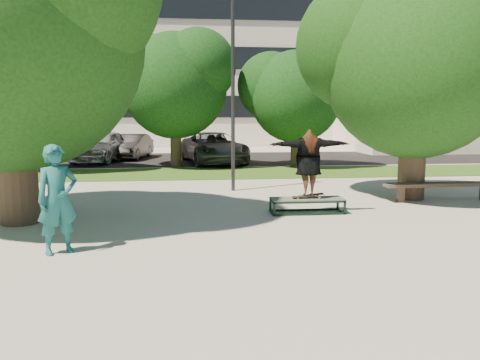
{
  "coord_description": "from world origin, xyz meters",
  "views": [
    {
      "loc": [
        -0.39,
        -9.8,
        2.43
      ],
      "look_at": [
        0.74,
        0.6,
        0.96
      ],
      "focal_mm": 35.0,
      "sensor_mm": 36.0,
      "label": 1
    }
  ],
  "objects": [
    {
      "name": "side_building",
      "position": [
        18.0,
        22.0,
        4.0
      ],
      "size": [
        15.0,
        10.0,
        8.0
      ],
      "primitive_type": "cube",
      "color": "beige",
      "rests_on": "ground"
    },
    {
      "name": "bg_tree_right",
      "position": [
        4.43,
        11.57,
        3.49
      ],
      "size": [
        5.04,
        4.31,
        5.43
      ],
      "color": "#38281E",
      "rests_on": "ground"
    },
    {
      "name": "skater_rig",
      "position": [
        2.52,
        1.35,
        1.26
      ],
      "size": [
        2.0,
        0.57,
        1.7
      ],
      "rotation": [
        0.0,
        0.0,
        3.13
      ],
      "color": "white",
      "rests_on": "grind_box"
    },
    {
      "name": "car_grey",
      "position": [
        0.84,
        13.62,
        0.77
      ],
      "size": [
        3.58,
        5.94,
        1.54
      ],
      "primitive_type": "imported",
      "rotation": [
        0.0,
        0.0,
        0.19
      ],
      "color": "#57575C",
      "rests_on": "asphalt_strip"
    },
    {
      "name": "bench",
      "position": [
        6.72,
        2.52,
        0.44
      ],
      "size": [
        3.41,
        0.5,
        0.52
      ],
      "rotation": [
        0.0,
        0.0,
        0.01
      ],
      "color": "#4E3D2F",
      "rests_on": "ground"
    },
    {
      "name": "car_silver_b",
      "position": [
        0.88,
        16.31,
        0.7
      ],
      "size": [
        2.56,
        5.05,
        1.41
      ],
      "primitive_type": "imported",
      "rotation": [
        0.0,
        0.0,
        0.12
      ],
      "color": "#A8A8AC",
      "rests_on": "asphalt_strip"
    },
    {
      "name": "bg_tree_mid",
      "position": [
        -1.08,
        12.08,
        4.02
      ],
      "size": [
        5.76,
        4.92,
        6.24
      ],
      "color": "#38281E",
      "rests_on": "ground"
    },
    {
      "name": "car_dark",
      "position": [
        -3.56,
        16.5,
        0.68
      ],
      "size": [
        2.17,
        4.31,
        1.36
      ],
      "primitive_type": "imported",
      "rotation": [
        0.0,
        0.0,
        -0.19
      ],
      "color": "black",
      "rests_on": "asphalt_strip"
    },
    {
      "name": "tree_left",
      "position": [
        -4.29,
        1.09,
        4.42
      ],
      "size": [
        6.96,
        5.95,
        7.12
      ],
      "color": "#38281E",
      "rests_on": "ground"
    },
    {
      "name": "grass_strip",
      "position": [
        1.0,
        9.5,
        0.01
      ],
      "size": [
        30.0,
        4.0,
        0.02
      ],
      "primitive_type": "cube",
      "color": "#224B15",
      "rests_on": "ground"
    },
    {
      "name": "bg_tree_left",
      "position": [
        -6.57,
        11.07,
        3.73
      ],
      "size": [
        5.28,
        4.51,
        5.77
      ],
      "color": "#38281E",
      "rests_on": "ground"
    },
    {
      "name": "car_silver_a",
      "position": [
        -4.88,
        14.88,
        0.82
      ],
      "size": [
        2.79,
        5.11,
        1.65
      ],
      "primitive_type": "imported",
      "rotation": [
        0.0,
        0.0,
        -0.18
      ],
      "color": "silver",
      "rests_on": "asphalt_strip"
    },
    {
      "name": "tree_right",
      "position": [
        5.92,
        3.08,
        4.09
      ],
      "size": [
        6.24,
        5.33,
        6.51
      ],
      "color": "#38281E",
      "rests_on": "ground"
    },
    {
      "name": "ground",
      "position": [
        0.0,
        0.0,
        0.0
      ],
      "size": [
        120.0,
        120.0,
        0.0
      ],
      "primitive_type": "plane",
      "color": "#A19C94",
      "rests_on": "ground"
    },
    {
      "name": "asphalt_strip",
      "position": [
        0.0,
        16.0,
        0.01
      ],
      "size": [
        40.0,
        8.0,
        0.01
      ],
      "primitive_type": "cube",
      "color": "black",
      "rests_on": "ground"
    },
    {
      "name": "lamppost",
      "position": [
        1.0,
        5.0,
        3.15
      ],
      "size": [
        0.25,
        0.15,
        6.11
      ],
      "color": "#2D2D30",
      "rests_on": "ground"
    },
    {
      "name": "bystander",
      "position": [
        -2.69,
        -1.49,
        0.96
      ],
      "size": [
        0.84,
        0.76,
        1.93
      ],
      "primitive_type": "imported",
      "rotation": [
        0.0,
        0.0,
        0.56
      ],
      "color": "#195F5F",
      "rests_on": "ground"
    },
    {
      "name": "grind_box",
      "position": [
        2.5,
        1.35,
        0.19
      ],
      "size": [
        1.8,
        0.6,
        0.38
      ],
      "color": "black",
      "rests_on": "ground"
    },
    {
      "name": "office_building",
      "position": [
        -2.0,
        31.98,
        8.0
      ],
      "size": [
        30.0,
        14.12,
        16.0
      ],
      "color": "silver",
      "rests_on": "ground"
    }
  ]
}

